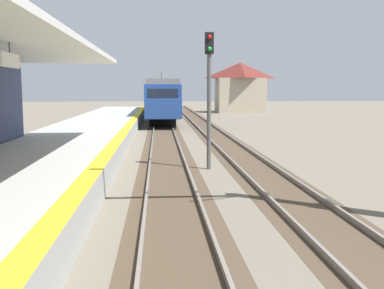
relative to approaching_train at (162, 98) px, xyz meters
name	(u,v)px	position (x,y,z in m)	size (l,w,h in m)	color
station_platform	(44,165)	(-4.40, -27.93, -1.73)	(5.00, 80.00, 0.91)	#A8A8A3
track_pair_nearest_platform	(167,158)	(0.00, -23.93, -2.13)	(2.34, 120.00, 0.16)	#4C3D2D
track_pair_middle	(242,157)	(3.40, -23.93, -2.13)	(2.34, 120.00, 0.16)	#4C3D2D
approaching_train	(162,98)	(0.00, 0.00, 0.00)	(2.93, 19.60, 4.76)	navy
rail_signal_post	(209,86)	(1.56, -26.74, 1.02)	(0.32, 0.34, 5.20)	#4C4C4C
distant_trackside_house	(240,87)	(10.21, 15.08, 1.16)	(6.60, 5.28, 6.40)	tan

